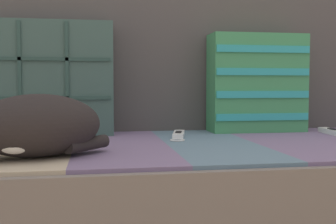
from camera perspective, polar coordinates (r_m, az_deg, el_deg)
couch at (r=1.42m, az=5.05°, el=-11.60°), size 2.07×0.91×0.38m
sofa_backrest at (r=1.75m, az=1.92°, el=6.67°), size 2.03×0.14×0.55m
throw_pillow_quilted at (r=1.57m, az=-16.21°, el=4.34°), size 0.48×0.14×0.41m
throw_pillow_striped at (r=1.68m, az=11.93°, el=3.84°), size 0.37×0.14×0.38m
sleeping_cat at (r=1.10m, az=-18.13°, el=-2.01°), size 0.37×0.30×0.16m
game_remote_near at (r=1.67m, az=21.39°, el=-2.52°), size 0.06×0.21×0.02m
game_remote_far at (r=1.46m, az=1.44°, el=-3.13°), size 0.09×0.20×0.02m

